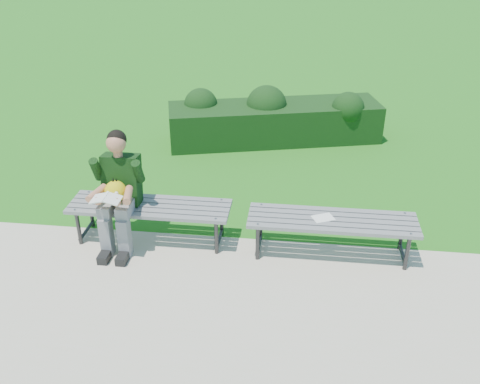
{
  "coord_description": "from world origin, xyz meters",
  "views": [
    {
      "loc": [
        0.72,
        -5.14,
        3.42
      ],
      "look_at": [
        0.11,
        -0.09,
        0.68
      ],
      "focal_mm": 40.0,
      "sensor_mm": 36.0,
      "label": 1
    }
  ],
  "objects": [
    {
      "name": "seated_boy",
      "position": [
        -1.2,
        -0.23,
        0.71
      ],
      "size": [
        0.56,
        0.76,
        1.31
      ],
      "color": "slate",
      "rests_on": "walkway"
    },
    {
      "name": "ground",
      "position": [
        0.0,
        0.0,
        0.0
      ],
      "size": [
        80.0,
        80.0,
        0.0
      ],
      "color": "#1A761D",
      "rests_on": "ground"
    },
    {
      "name": "bench_left",
      "position": [
        -0.9,
        -0.14,
        0.42
      ],
      "size": [
        1.8,
        0.5,
        0.46
      ],
      "color": "gray",
      "rests_on": "walkway"
    },
    {
      "name": "walkway",
      "position": [
        0.0,
        -1.75,
        0.01
      ],
      "size": [
        30.0,
        3.5,
        0.02
      ],
      "color": "beige",
      "rests_on": "ground"
    },
    {
      "name": "bench_right",
      "position": [
        1.11,
        -0.19,
        0.42
      ],
      "size": [
        1.8,
        0.5,
        0.46
      ],
      "color": "gray",
      "rests_on": "walkway"
    },
    {
      "name": "paper_sheet",
      "position": [
        1.01,
        -0.19,
        0.47
      ],
      "size": [
        0.27,
        0.24,
        0.01
      ],
      "color": "white",
      "rests_on": "bench_right"
    },
    {
      "name": "hedge",
      "position": [
        0.27,
        3.03,
        0.37
      ],
      "size": [
        3.48,
        1.66,
        0.9
      ],
      "color": "#0E3F12",
      "rests_on": "ground"
    }
  ]
}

